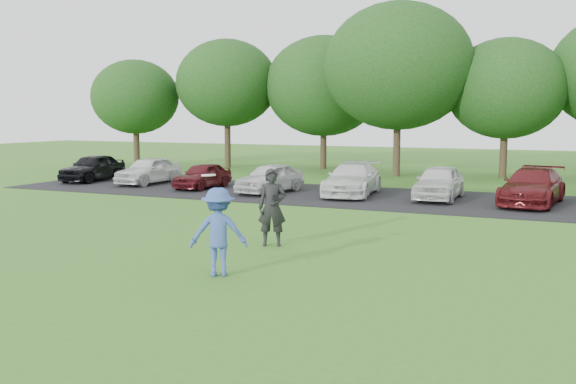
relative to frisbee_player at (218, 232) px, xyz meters
The scene contains 6 objects.
ground 0.97m from the frisbee_player, 75.15° to the right, with size 100.00×100.00×0.00m, color #357120.
parking_lot 12.59m from the frisbee_player, 89.47° to the left, with size 32.00×6.50×0.03m, color black.
frisbee_player is the anchor object (origin of this frame).
camera_bystander 3.00m from the frisbee_player, 94.96° to the left, with size 0.79×0.66×1.85m.
parked_cars 12.70m from the frisbee_player, 90.07° to the left, with size 30.61×4.70×1.25m.
tree_row 22.74m from the frisbee_player, 85.83° to the left, with size 42.39×9.85×8.64m.
Camera 1 is at (6.03, -10.16, 3.11)m, focal length 40.00 mm.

